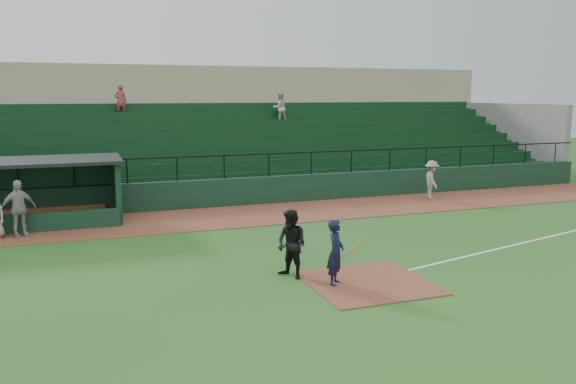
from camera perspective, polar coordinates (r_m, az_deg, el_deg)
name	(u,v)px	position (r m, az deg, el deg)	size (l,w,h in m)	color
ground	(351,272)	(15.82, 6.26, -7.89)	(90.00, 90.00, 0.00)	#265A1D
warning_track	(262,214)	(23.02, -2.55, -2.22)	(40.00, 4.00, 0.03)	brown
home_plate_dirt	(368,283)	(14.97, 7.97, -8.90)	(3.00, 3.00, 0.03)	brown
foul_line	(549,237)	(21.34, 24.47, -4.07)	(18.00, 0.09, 0.01)	white
stadium_structure	(214,141)	(30.80, -7.33, 5.04)	(38.00, 13.08, 6.40)	black
batter_at_plate	(336,253)	(14.51, 4.76, -6.01)	(1.14, 0.73, 1.68)	black
umpire	(292,244)	(15.01, 0.36, -5.21)	(0.88, 0.68, 1.81)	black
runner	(432,180)	(26.91, 14.06, 1.18)	(1.14, 0.65, 1.76)	gray
dugout_player_a	(18,208)	(21.24, -25.20, -1.47)	(1.13, 0.47, 1.92)	#A49F99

